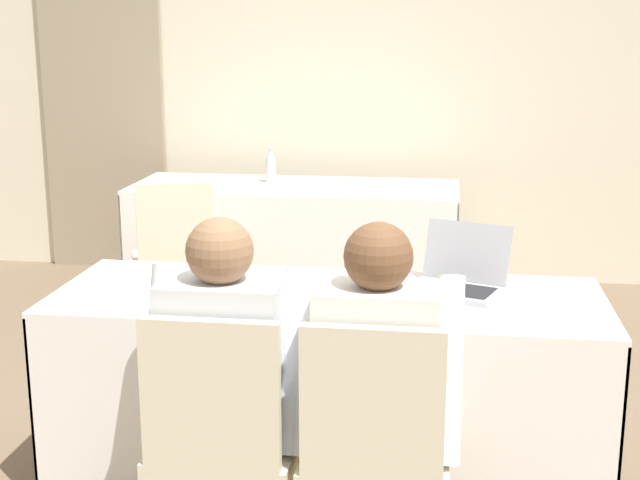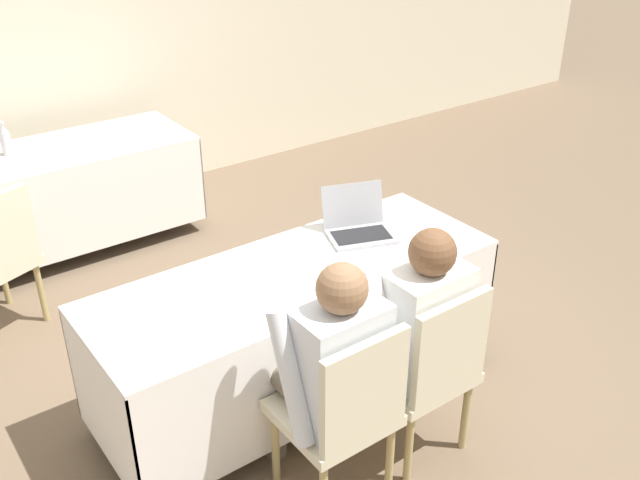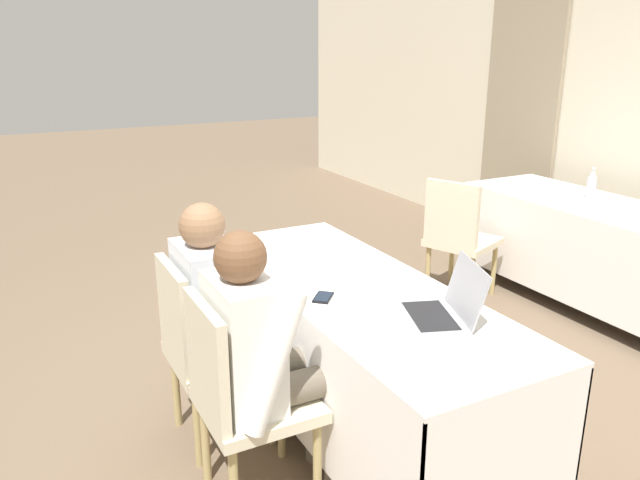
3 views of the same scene
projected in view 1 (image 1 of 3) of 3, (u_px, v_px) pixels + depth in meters
The scene contains 15 objects.
ground_plane at pixel (327, 478), 3.42m from camera, with size 24.00×24.00×0.00m, color brown.
wall_back at pixel (386, 79), 5.95m from camera, with size 12.00×0.06×2.70m.
curtain_panel at pixel (102, 81), 6.17m from camera, with size 0.86×0.04×2.65m.
conference_table_near at pixel (327, 341), 3.29m from camera, with size 2.01×0.73×0.74m.
conference_table_far at pixel (295, 214), 5.53m from camera, with size 2.01×0.73×0.74m.
laptop at pixel (457, 279), 3.28m from camera, with size 0.41×0.39×0.24m.
cell_phone at pixel (336, 311), 3.04m from camera, with size 0.14×0.13×0.01m.
paper_beside_laptop at pixel (266, 283), 3.39m from camera, with size 0.31×0.36×0.00m.
paper_centre_table at pixel (426, 292), 3.27m from camera, with size 0.28×0.34×0.00m.
water_bottle at pixel (271, 166), 5.57m from camera, with size 0.07×0.07×0.22m.
chair_near_left at pixel (222, 434), 2.69m from camera, with size 0.44×0.44×0.89m.
chair_near_right at pixel (375, 443), 2.63m from camera, with size 0.44×0.44×0.89m.
chair_far_spare at pixel (175, 252), 4.86m from camera, with size 0.57×0.57×0.89m.
person_checkered_shirt at pixel (229, 371), 2.75m from camera, with size 0.50×0.52×1.15m.
person_white_shirt at pixel (378, 379), 2.69m from camera, with size 0.50×0.52×1.15m.
Camera 1 is at (0.41, -3.09, 1.69)m, focal length 50.00 mm.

